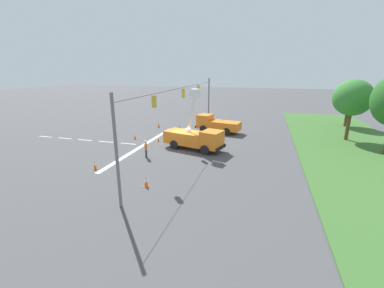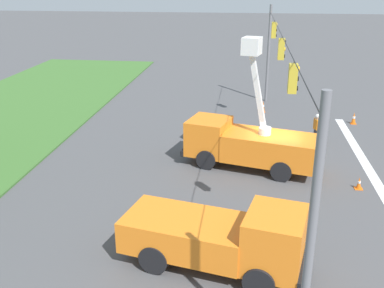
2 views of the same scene
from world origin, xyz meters
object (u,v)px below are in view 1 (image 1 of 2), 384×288
tree_far_west (349,99)px  road_worker (146,148)px  traffic_cone_foreground_left (159,125)px  traffic_cone_mid_right (95,165)px  tree_west (353,98)px  utility_truck_bucket_lift (195,137)px  traffic_cone_mid_left (146,182)px  traffic_cone_near_bucket (180,126)px  utility_truck_support_near (216,124)px  traffic_cone_foreground_right (158,139)px  traffic_cone_lane_edge_a (135,136)px

tree_far_west → road_worker: size_ratio=3.68×
traffic_cone_foreground_left → traffic_cone_mid_right: (17.07, 1.24, -0.03)m
tree_far_west → tree_west: (8.60, -2.05, 1.01)m
tree_far_west → utility_truck_bucket_lift: tree_far_west is taller
tree_west → traffic_cone_foreground_left: size_ratio=8.99×
traffic_cone_mid_left → traffic_cone_near_bucket: 19.80m
traffic_cone_mid_left → traffic_cone_mid_right: 6.20m
tree_west → traffic_cone_near_bucket: size_ratio=11.64×
road_worker → traffic_cone_near_bucket: 13.43m
tree_far_west → utility_truck_support_near: tree_far_west is taller
utility_truck_bucket_lift → traffic_cone_foreground_right: bearing=-110.5°
tree_far_west → traffic_cone_mid_left: 34.01m
traffic_cone_near_bucket → traffic_cone_lane_edge_a: (7.33, -3.48, 0.05)m
traffic_cone_mid_left → traffic_cone_lane_edge_a: 14.15m
road_worker → traffic_cone_foreground_right: bearing=-168.4°
tree_far_west → tree_west: tree_west is taller
traffic_cone_mid_left → traffic_cone_lane_edge_a: bearing=-148.7°
traffic_cone_mid_left → traffic_cone_near_bucket: (-19.42, -3.88, -0.10)m
tree_west → traffic_cone_near_bucket: 22.41m
utility_truck_support_near → traffic_cone_mid_right: size_ratio=8.34×
traffic_cone_foreground_left → traffic_cone_foreground_right: 7.78m
tree_far_west → traffic_cone_foreground_right: (15.33, -24.12, -3.91)m
utility_truck_bucket_lift → utility_truck_support_near: (-8.56, 0.77, -0.21)m
road_worker → traffic_cone_foreground_right: 6.02m
traffic_cone_foreground_left → traffic_cone_mid_right: traffic_cone_foreground_left is taller
tree_far_west → traffic_cone_lane_edge_a: (15.14, -27.39, -3.83)m
traffic_cone_foreground_right → traffic_cone_mid_right: traffic_cone_mid_right is taller
road_worker → tree_far_west: bearing=132.7°
traffic_cone_lane_edge_a → utility_truck_bucket_lift: bearing=75.9°
traffic_cone_near_bucket → traffic_cone_lane_edge_a: bearing=-25.4°
utility_truck_support_near → traffic_cone_lane_edge_a: (6.45, -9.15, -0.80)m
tree_far_west → traffic_cone_mid_left: tree_far_west is taller
tree_far_west → traffic_cone_near_bucket: 25.44m
traffic_cone_near_bucket → utility_truck_bucket_lift: bearing=27.4°
utility_truck_support_near → road_worker: 13.35m
traffic_cone_foreground_right → road_worker: bearing=11.6°
tree_far_west → traffic_cone_lane_edge_a: size_ratio=9.01×
traffic_cone_mid_left → traffic_cone_lane_edge_a: (-12.09, -7.36, -0.05)m
traffic_cone_foreground_right → traffic_cone_mid_left: bearing=19.0°
tree_far_west → traffic_cone_foreground_right: 28.85m
traffic_cone_mid_right → traffic_cone_foreground_right: bearing=169.9°
road_worker → traffic_cone_near_bucket: bearing=-175.8°
utility_truck_bucket_lift → traffic_cone_lane_edge_a: (-2.10, -8.38, -1.01)m
utility_truck_bucket_lift → traffic_cone_near_bucket: size_ratio=11.06×
traffic_cone_near_bucket → traffic_cone_foreground_right: bearing=-1.7°
traffic_cone_lane_edge_a → road_worker: bearing=36.5°
utility_truck_support_near → traffic_cone_lane_edge_a: 11.23m
utility_truck_bucket_lift → traffic_cone_mid_right: 10.59m
traffic_cone_foreground_right → traffic_cone_lane_edge_a: (-0.19, -3.27, 0.08)m
utility_truck_support_near → traffic_cone_foreground_right: size_ratio=11.05×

